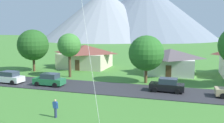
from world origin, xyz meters
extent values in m
cube|color=#2D2D33|center=(0.00, 26.93, 0.04)|extent=(160.00, 6.46, 0.08)
cone|color=slate|center=(-20.70, 158.76, 17.97)|extent=(92.51, 92.51, 35.94)
cone|color=#8E939E|center=(-43.17, 142.97, 15.34)|extent=(77.12, 77.12, 30.69)
cube|color=silver|center=(3.57, 39.93, 1.40)|extent=(7.88, 7.04, 2.80)
pyramid|color=#564C51|center=(3.57, 39.93, 3.57)|extent=(8.51, 7.60, 1.54)
cube|color=brown|center=(3.57, 36.39, 1.00)|extent=(0.90, 0.06, 2.00)
cube|color=beige|center=(-13.07, 41.77, 1.46)|extent=(9.12, 7.48, 2.91)
pyramid|color=brown|center=(-13.07, 41.77, 3.71)|extent=(9.85, 8.08, 1.60)
cube|color=brown|center=(-13.07, 38.01, 1.00)|extent=(0.90, 0.06, 2.00)
cylinder|color=#4C3823|center=(-11.68, 32.25, 1.89)|extent=(0.44, 0.44, 3.79)
sphere|color=#3D7F33|center=(-11.68, 32.25, 5.18)|extent=(3.72, 3.72, 3.72)
cylinder|color=brown|center=(0.71, 31.72, 1.22)|extent=(0.44, 0.44, 2.44)
sphere|color=#286623|center=(0.71, 31.72, 4.34)|extent=(5.07, 5.07, 5.07)
cylinder|color=brown|center=(-20.32, 35.10, 1.36)|extent=(0.44, 0.44, 2.73)
sphere|color=#23561E|center=(-20.32, 35.10, 4.82)|extent=(5.56, 5.56, 5.56)
cube|color=black|center=(4.04, 27.37, 0.68)|extent=(4.24, 1.91, 0.80)
cube|color=#2D3847|center=(4.19, 27.37, 1.42)|extent=(2.24, 1.64, 0.68)
cylinder|color=black|center=(2.67, 26.49, 0.40)|extent=(0.65, 0.26, 0.64)
cylinder|color=black|center=(2.71, 28.33, 0.40)|extent=(0.65, 0.26, 0.64)
cylinder|color=black|center=(5.37, 26.42, 0.40)|extent=(0.65, 0.26, 0.64)
cylinder|color=black|center=(5.41, 28.26, 0.40)|extent=(0.65, 0.26, 0.64)
cube|color=white|center=(-18.04, 25.70, 0.68)|extent=(4.28, 2.00, 0.80)
cube|color=#2D3847|center=(-17.89, 25.69, 1.42)|extent=(2.27, 1.69, 0.68)
cylinder|color=black|center=(-19.34, 26.69, 0.40)|extent=(0.65, 0.27, 0.64)
cylinder|color=black|center=(-16.74, 24.72, 0.40)|extent=(0.65, 0.27, 0.64)
cylinder|color=black|center=(-16.65, 26.55, 0.40)|extent=(0.65, 0.27, 0.64)
cylinder|color=black|center=(10.33, 25.94, 0.40)|extent=(0.65, 0.26, 0.64)
cylinder|color=black|center=(10.28, 27.78, 0.40)|extent=(0.65, 0.26, 0.64)
cube|color=#237042|center=(-11.65, 25.95, 0.68)|extent=(4.23, 1.87, 0.80)
cube|color=#2D3847|center=(-11.50, 25.96, 1.42)|extent=(2.23, 1.62, 0.68)
cylinder|color=black|center=(-12.99, 25.01, 0.40)|extent=(0.64, 0.25, 0.64)
cylinder|color=black|center=(-13.02, 26.85, 0.40)|extent=(0.64, 0.25, 0.64)
cylinder|color=black|center=(-10.29, 25.06, 0.40)|extent=(0.64, 0.25, 0.64)
cylinder|color=black|center=(-10.32, 26.90, 0.40)|extent=(0.64, 0.25, 0.64)
cylinder|color=silver|center=(-0.03, 11.88, 7.13)|extent=(3.47, 4.37, 11.17)
cylinder|color=navy|center=(-4.76, 15.60, 0.44)|extent=(0.24, 0.24, 0.88)
cube|color=#2D51A3|center=(-4.76, 15.60, 1.17)|extent=(0.36, 0.22, 0.58)
sphere|color=tan|center=(-4.76, 15.60, 1.57)|extent=(0.21, 0.21, 0.21)
cylinder|color=#2D51A3|center=(-4.98, 15.60, 1.12)|extent=(0.12, 0.18, 0.59)
cylinder|color=#2D51A3|center=(-4.54, 15.60, 1.12)|extent=(0.12, 0.18, 0.59)
camera|label=1|loc=(6.26, -3.19, 8.07)|focal=39.57mm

